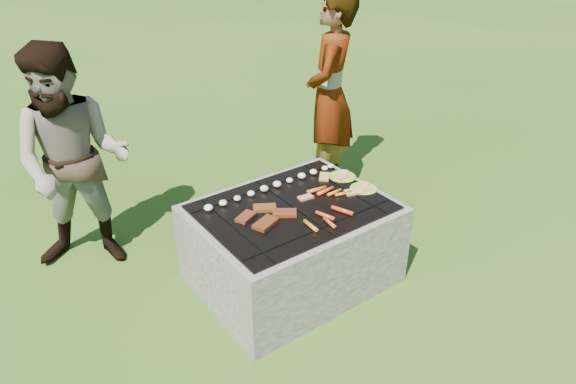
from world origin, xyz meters
name	(u,v)px	position (x,y,z in m)	size (l,w,h in m)	color
lawn	(292,278)	(0.00, 0.00, 0.00)	(60.00, 60.00, 0.00)	#274812
fire_pit	(292,247)	(0.00, 0.00, 0.28)	(1.30, 1.00, 0.62)	gray
mushrooms	(274,186)	(0.04, 0.29, 0.63)	(1.12, 0.06, 0.04)	white
pork_slabs	(266,216)	(-0.22, -0.01, 0.62)	(0.40, 0.31, 0.02)	#973C1B
sausages	(328,204)	(0.20, -0.14, 0.63)	(0.52, 0.47, 0.03)	orange
bread_on_grate	(332,187)	(0.38, 0.04, 0.62)	(0.44, 0.42, 0.02)	tan
plate_far	(342,177)	(0.56, 0.13, 0.61)	(0.26, 0.26, 0.03)	#ACDB34
plate_near	(363,189)	(0.56, -0.10, 0.61)	(0.20, 0.20, 0.03)	#D9E536
cook	(330,96)	(1.11, 0.94, 0.91)	(0.66, 0.43, 1.81)	gray
bystander	(74,163)	(-1.08, 1.08, 0.83)	(0.80, 0.62, 1.65)	gray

